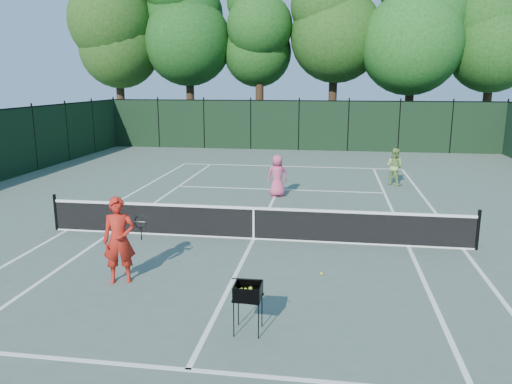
# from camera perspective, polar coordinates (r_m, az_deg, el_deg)

# --- Properties ---
(ground) EXTENTS (90.00, 90.00, 0.00)m
(ground) POSITION_cam_1_polar(r_m,az_deg,el_deg) (13.74, -0.28, -5.40)
(ground) COLOR #4C5D51
(ground) RESTS_ON ground
(sideline_doubles_left) EXTENTS (0.10, 23.77, 0.01)m
(sideline_doubles_left) POSITION_cam_1_polar(r_m,az_deg,el_deg) (15.53, -20.76, -4.10)
(sideline_doubles_left) COLOR white
(sideline_doubles_left) RESTS_ON ground
(sideline_doubles_right) EXTENTS (0.10, 23.77, 0.01)m
(sideline_doubles_right) POSITION_cam_1_polar(r_m,az_deg,el_deg) (14.02, 22.59, -6.02)
(sideline_doubles_right) COLOR white
(sideline_doubles_right) RESTS_ON ground
(sideline_singles_left) EXTENTS (0.10, 23.77, 0.01)m
(sideline_singles_left) POSITION_cam_1_polar(r_m,az_deg,el_deg) (14.91, -16.14, -4.44)
(sideline_singles_left) COLOR white
(sideline_singles_left) RESTS_ON ground
(sideline_singles_right) EXTENTS (0.10, 23.77, 0.01)m
(sideline_singles_right) POSITION_cam_1_polar(r_m,az_deg,el_deg) (13.75, 17.02, -5.96)
(sideline_singles_right) COLOR white
(sideline_singles_right) RESTS_ON ground
(baseline_far) EXTENTS (10.97, 0.10, 0.01)m
(baseline_far) POSITION_cam_1_polar(r_m,az_deg,el_deg) (25.23, 3.92, 2.94)
(baseline_far) COLOR white
(baseline_far) RESTS_ON ground
(service_line_near) EXTENTS (8.23, 0.10, 0.01)m
(service_line_near) POSITION_cam_1_polar(r_m,az_deg,el_deg) (8.04, -7.80, -19.49)
(service_line_near) COLOR white
(service_line_near) RESTS_ON ground
(service_line_far) EXTENTS (8.23, 0.10, 0.01)m
(service_line_far) POSITION_cam_1_polar(r_m,az_deg,el_deg) (19.87, 2.58, 0.29)
(service_line_far) COLOR white
(service_line_far) RESTS_ON ground
(center_service_line) EXTENTS (0.10, 12.80, 0.01)m
(center_service_line) POSITION_cam_1_polar(r_m,az_deg,el_deg) (13.74, -0.28, -5.39)
(center_service_line) COLOR white
(center_service_line) RESTS_ON ground
(tennis_net) EXTENTS (11.69, 0.09, 1.06)m
(tennis_net) POSITION_cam_1_polar(r_m,az_deg,el_deg) (13.60, -0.28, -3.49)
(tennis_net) COLOR black
(tennis_net) RESTS_ON ground
(fence_far) EXTENTS (24.00, 0.05, 3.00)m
(fence_far) POSITION_cam_1_polar(r_m,az_deg,el_deg) (31.09, 4.91, 7.55)
(fence_far) COLOR black
(fence_far) RESTS_ON ground
(tree_0) EXTENTS (6.40, 6.40, 13.14)m
(tree_0) POSITION_cam_1_polar(r_m,az_deg,el_deg) (37.74, -15.67, 18.17)
(tree_0) COLOR black
(tree_0) RESTS_ON ground
(tree_1) EXTENTS (6.80, 6.80, 13.98)m
(tree_1) POSITION_cam_1_polar(r_m,az_deg,el_deg) (36.58, -7.78, 19.53)
(tree_1) COLOR black
(tree_1) RESTS_ON ground
(tree_2) EXTENTS (6.00, 6.00, 12.40)m
(tree_2) POSITION_cam_1_polar(r_m,az_deg,el_deg) (35.23, 0.42, 18.33)
(tree_2) COLOR black
(tree_2) RESTS_ON ground
(tree_3) EXTENTS (7.00, 7.00, 14.45)m
(tree_3) POSITION_cam_1_polar(r_m,az_deg,el_deg) (35.52, 9.09, 20.22)
(tree_3) COLOR black
(tree_3) RESTS_ON ground
(tree_4) EXTENTS (6.20, 6.20, 12.97)m
(tree_4) POSITION_cam_1_polar(r_m,az_deg,el_deg) (35.07, 17.68, 18.47)
(tree_4) COLOR black
(tree_4) RESTS_ON ground
(tree_5) EXTENTS (5.80, 5.80, 12.23)m
(tree_5) POSITION_cam_1_polar(r_m,az_deg,el_deg) (36.56, 25.61, 16.91)
(tree_5) COLOR black
(tree_5) RESTS_ON ground
(coach) EXTENTS (0.86, 0.86, 1.87)m
(coach) POSITION_cam_1_polar(r_m,az_deg,el_deg) (11.05, -15.36, -5.31)
(coach) COLOR red
(coach) RESTS_ON ground
(player_pink) EXTENTS (0.87, 0.68, 1.57)m
(player_pink) POSITION_cam_1_polar(r_m,az_deg,el_deg) (18.58, 2.46, 1.88)
(player_pink) COLOR #D04972
(player_pink) RESTS_ON ground
(player_green) EXTENTS (0.94, 0.90, 1.53)m
(player_green) POSITION_cam_1_polar(r_m,az_deg,el_deg) (21.41, 15.54, 2.82)
(player_green) COLOR #8DB65B
(player_green) RESTS_ON ground
(ball_hopper) EXTENTS (0.51, 0.51, 0.89)m
(ball_hopper) POSITION_cam_1_polar(r_m,az_deg,el_deg) (8.66, -0.92, -11.33)
(ball_hopper) COLOR black
(ball_hopper) RESTS_ON ground
(loose_ball_midcourt) EXTENTS (0.07, 0.07, 0.07)m
(loose_ball_midcourt) POSITION_cam_1_polar(r_m,az_deg,el_deg) (11.40, 7.49, -9.23)
(loose_ball_midcourt) COLOR #BCD52B
(loose_ball_midcourt) RESTS_ON ground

